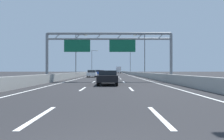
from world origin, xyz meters
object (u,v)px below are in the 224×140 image
at_px(white_car, 93,73).
at_px(yellow_car, 103,72).
at_px(blue_car, 98,73).
at_px(red_car, 103,72).
at_px(streetlamp_left_far, 93,60).
at_px(streetlamp_right_far, 130,60).
at_px(box_truck, 119,70).
at_px(streetlamp_left_mid, 77,52).
at_px(streetlamp_right_mid, 144,52).
at_px(silver_car, 118,71).
at_px(black_car, 108,77).
at_px(sign_gantry, 107,44).

bearing_deg(white_car, yellow_car, 89.88).
bearing_deg(blue_car, red_car, 89.22).
relative_size(streetlamp_left_far, streetlamp_right_far, 1.00).
distance_m(yellow_car, white_car, 45.31).
relative_size(white_car, box_truck, 0.48).
bearing_deg(streetlamp_right_far, yellow_car, 152.17).
distance_m(streetlamp_left_mid, streetlamp_right_mid, 14.93).
xyz_separation_m(streetlamp_left_mid, streetlamp_right_far, (14.93, 35.77, 0.00)).
xyz_separation_m(streetlamp_left_mid, streetlamp_left_far, (0.00, 35.77, 0.00)).
relative_size(silver_car, white_car, 1.02).
bearing_deg(streetlamp_right_far, black_car, -96.95).
height_order(sign_gantry, black_car, sign_gantry).
relative_size(streetlamp_right_mid, streetlamp_right_far, 1.00).
xyz_separation_m(streetlamp_right_far, box_truck, (-3.70, 24.36, -3.62)).
bearing_deg(streetlamp_left_far, blue_car, -80.77).
height_order(sign_gantry, silver_car, sign_gantry).
bearing_deg(white_car, streetlamp_left_mid, 135.46).
bearing_deg(silver_car, sign_gantry, -92.32).
xyz_separation_m(streetlamp_left_far, blue_car, (3.68, -22.61, -4.63)).
xyz_separation_m(yellow_car, silver_car, (7.13, 32.70, 0.06)).
height_order(blue_car, red_car, blue_car).
bearing_deg(streetlamp_right_far, streetlamp_right_mid, -90.00).
height_order(streetlamp_left_mid, streetlamp_left_far, same).
relative_size(blue_car, silver_car, 1.04).
distance_m(streetlamp_left_mid, white_car, 7.01).
bearing_deg(red_car, streetlamp_right_far, 11.71).
bearing_deg(blue_car, silver_car, 83.20).
height_order(sign_gantry, red_car, sign_gantry).
bearing_deg(sign_gantry, silver_car, 87.68).
relative_size(sign_gantry, black_car, 3.56).
height_order(blue_car, white_car, blue_car).
xyz_separation_m(streetlamp_left_far, black_car, (7.45, -61.35, -4.67)).
bearing_deg(yellow_car, streetlamp_right_far, -27.83).
height_order(sign_gantry, blue_car, sign_gantry).
height_order(streetlamp_right_mid, silver_car, streetlamp_right_mid).
xyz_separation_m(sign_gantry, streetlamp_right_far, (7.74, 54.64, 0.57)).
distance_m(sign_gantry, white_car, 16.10).
height_order(yellow_car, box_truck, box_truck).
bearing_deg(streetlamp_right_mid, streetlamp_right_far, 90.00).
bearing_deg(sign_gantry, blue_car, 96.26).
xyz_separation_m(blue_car, white_car, (0.07, -16.84, -0.01)).
relative_size(streetlamp_right_far, silver_car, 2.17).
xyz_separation_m(streetlamp_left_far, silver_car, (10.97, 38.56, -4.62)).
bearing_deg(silver_car, black_car, -92.02).
height_order(streetlamp_right_far, silver_car, streetlamp_right_far).
bearing_deg(yellow_car, white_car, -90.12).
height_order(streetlamp_left_far, blue_car, streetlamp_left_far).
distance_m(streetlamp_right_mid, yellow_car, 43.33).
bearing_deg(silver_car, streetlamp_left_mid, -98.40).
bearing_deg(streetlamp_right_mid, streetlamp_left_far, 112.66).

